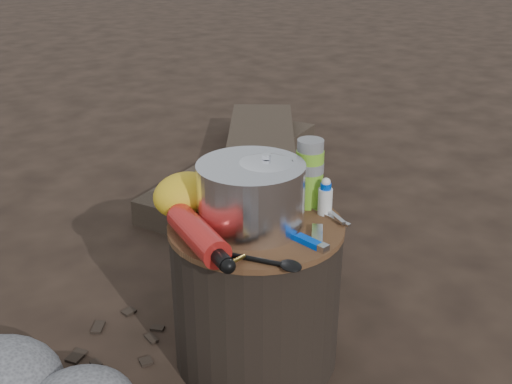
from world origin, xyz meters
TOP-DOWN VIEW (x-y plane):
  - ground at (0.00, 0.00)m, footprint 60.00×60.00m
  - stump at (0.00, 0.00)m, footprint 0.43×0.43m
  - log_main at (0.63, 0.78)m, footprint 1.39×1.61m
  - log_small at (0.70, 1.03)m, footprint 1.21×0.69m
  - foil_windscreen at (-0.01, 0.00)m, footprint 0.26×0.26m
  - camping_pot at (0.02, -0.01)m, footprint 0.17×0.17m
  - fuel_bottle at (-0.18, -0.02)m, footprint 0.11×0.28m
  - thermos at (0.17, 0.00)m, footprint 0.07×0.07m
  - travel_mug at (0.10, 0.15)m, footprint 0.07×0.07m
  - stuff_sack at (-0.11, 0.14)m, footprint 0.16×0.13m
  - food_pouch at (0.00, 0.15)m, footprint 0.10×0.04m
  - lighter at (0.03, -0.16)m, footprint 0.03×0.09m
  - multitool at (0.07, -0.14)m, footprint 0.08×0.08m
  - pot_grabber at (0.16, -0.08)m, footprint 0.05×0.15m
  - spork at (-0.11, -0.14)m, footprint 0.12×0.16m
  - squeeze_bottle at (0.17, -0.06)m, footprint 0.04×0.04m

SIDE VIEW (x-z plane):
  - ground at x=0.00m, z-range 0.00..0.00m
  - log_small at x=0.70m, z-range 0.00..0.10m
  - log_main at x=0.63m, z-range 0.00..0.15m
  - stump at x=0.00m, z-range 0.00..0.40m
  - multitool at x=0.07m, z-range 0.40..0.41m
  - spork at x=-0.11m, z-range 0.40..0.41m
  - pot_grabber at x=0.16m, z-range 0.40..0.41m
  - lighter at x=0.03m, z-range 0.40..0.41m
  - fuel_bottle at x=-0.18m, z-range 0.40..0.46m
  - squeeze_bottle at x=0.17m, z-range 0.40..0.48m
  - travel_mug at x=0.10m, z-range 0.40..0.50m
  - stuff_sack at x=-0.11m, z-range 0.40..0.51m
  - food_pouch at x=0.00m, z-range 0.40..0.52m
  - foil_windscreen at x=-0.01m, z-range 0.40..0.55m
  - camping_pot at x=0.02m, z-range 0.40..0.56m
  - thermos at x=0.17m, z-range 0.40..0.57m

